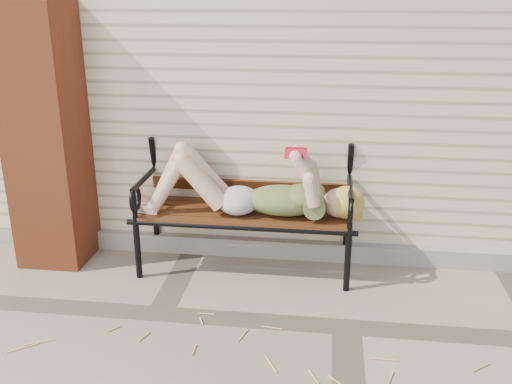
# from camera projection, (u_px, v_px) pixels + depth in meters

# --- Properties ---
(ground) EXTENTS (80.00, 80.00, 0.00)m
(ground) POSITION_uv_depth(u_px,v_px,m) (347.00, 327.00, 3.70)
(ground) COLOR gray
(ground) RESTS_ON ground
(house_wall) EXTENTS (8.00, 4.00, 3.00)m
(house_wall) POSITION_uv_depth(u_px,v_px,m) (348.00, 46.00, 5.99)
(house_wall) COLOR beige
(house_wall) RESTS_ON ground
(foundation_strip) EXTENTS (8.00, 0.10, 0.15)m
(foundation_strip) POSITION_uv_depth(u_px,v_px,m) (345.00, 252.00, 4.58)
(foundation_strip) COLOR #A6A096
(foundation_strip) RESTS_ON ground
(brick_pillar) EXTENTS (0.50, 0.50, 2.00)m
(brick_pillar) POSITION_uv_depth(u_px,v_px,m) (47.00, 138.00, 4.34)
(brick_pillar) COLOR #944321
(brick_pillar) RESTS_ON ground
(garden_bench) EXTENTS (1.76, 0.70, 1.14)m
(garden_bench) POSITION_uv_depth(u_px,v_px,m) (247.00, 187.00, 4.35)
(garden_bench) COLOR black
(garden_bench) RESTS_ON ground
(reading_woman) EXTENTS (1.66, 0.38, 0.52)m
(reading_woman) POSITION_uv_depth(u_px,v_px,m) (246.00, 188.00, 4.21)
(reading_woman) COLOR #093141
(reading_woman) RESTS_ON ground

